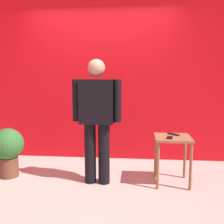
{
  "coord_description": "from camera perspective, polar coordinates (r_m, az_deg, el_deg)",
  "views": [
    {
      "loc": [
        0.58,
        -3.01,
        1.42
      ],
      "look_at": [
        0.25,
        0.55,
        0.91
      ],
      "focal_mm": 42.26,
      "sensor_mm": 36.0,
      "label": 1
    }
  ],
  "objects": [
    {
      "name": "standing_person",
      "position": [
        3.39,
        -3.31,
        -0.7
      ],
      "size": [
        0.64,
        0.24,
        1.62
      ],
      "color": "black",
      "rests_on": "ground_plane"
    },
    {
      "name": "potted_plant",
      "position": [
        3.97,
        -21.61,
        -7.31
      ],
      "size": [
        0.44,
        0.44,
        0.69
      ],
      "color": "brown",
      "rests_on": "ground_plane"
    },
    {
      "name": "cell_phone",
      "position": [
        3.41,
        12.37,
        -5.44
      ],
      "size": [
        0.1,
        0.16,
        0.01
      ],
      "primitive_type": "cube",
      "rotation": [
        0.0,
        0.0,
        -0.21
      ],
      "color": "black",
      "rests_on": "side_table"
    },
    {
      "name": "tv_remote",
      "position": [
        3.6,
        13.14,
        -4.69
      ],
      "size": [
        0.15,
        0.15,
        0.02
      ],
      "primitive_type": "cube",
      "rotation": [
        0.0,
        0.0,
        0.76
      ],
      "color": "black",
      "rests_on": "side_table"
    },
    {
      "name": "side_table",
      "position": [
        3.53,
        12.97,
        -7.08
      ],
      "size": [
        0.46,
        0.46,
        0.63
      ],
      "color": "olive",
      "rests_on": "ground_plane"
    },
    {
      "name": "back_wall_red",
      "position": [
        4.46,
        -2.2,
        9.81
      ],
      "size": [
        6.01,
        0.12,
        3.12
      ],
      "primitive_type": "cube",
      "color": "red",
      "rests_on": "ground_plane"
    },
    {
      "name": "ground_plane",
      "position": [
        3.38,
        -5.28,
        -16.84
      ],
      "size": [
        12.0,
        12.0,
        0.0
      ],
      "primitive_type": "plane",
      "color": "#B7B2A8"
    }
  ]
}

